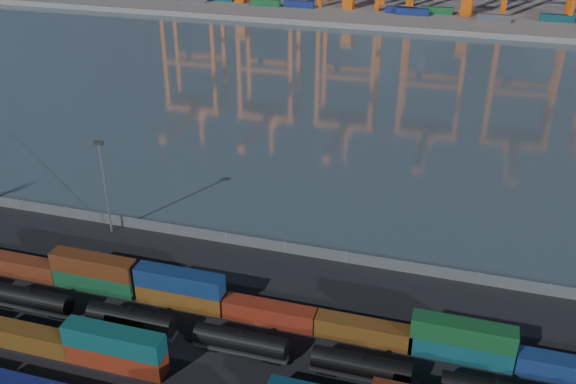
# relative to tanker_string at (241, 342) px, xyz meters

# --- Properties ---
(ground) EXTENTS (700.00, 700.00, 0.00)m
(ground) POSITION_rel_tanker_string_xyz_m (-1.39, -4.01, -1.94)
(ground) COLOR black
(ground) RESTS_ON ground
(harbor_water) EXTENTS (700.00, 700.00, 0.00)m
(harbor_water) POSITION_rel_tanker_string_xyz_m (-1.39, 100.99, -1.93)
(harbor_water) COLOR #33424A
(harbor_water) RESTS_ON ground
(far_quay) EXTENTS (700.00, 70.00, 2.00)m
(far_quay) POSITION_rel_tanker_string_xyz_m (-1.39, 205.99, -0.94)
(far_quay) COLOR #514F4C
(far_quay) RESTS_ON ground
(container_row_north) EXTENTS (142.77, 2.61, 5.57)m
(container_row_north) POSITION_rel_tanker_string_xyz_m (0.10, 7.11, 0.05)
(container_row_north) COLOR navy
(container_row_north) RESTS_ON ground
(tanker_string) EXTENTS (105.58, 2.70, 3.87)m
(tanker_string) POSITION_rel_tanker_string_xyz_m (0.00, 0.00, 0.00)
(tanker_string) COLOR black
(tanker_string) RESTS_ON ground
(waterfront_fence) EXTENTS (160.12, 0.12, 2.20)m
(waterfront_fence) POSITION_rel_tanker_string_xyz_m (-1.39, 23.99, -0.94)
(waterfront_fence) COLOR #595B5E
(waterfront_fence) RESTS_ON ground
(yard_light_mast) EXTENTS (1.60, 0.40, 16.60)m
(yard_light_mast) POSITION_rel_tanker_string_xyz_m (-31.39, 21.99, 7.36)
(yard_light_mast) COLOR slate
(yard_light_mast) RESTS_ON ground
(quay_containers) EXTENTS (172.58, 10.99, 2.60)m
(quay_containers) POSITION_rel_tanker_string_xyz_m (-12.39, 191.45, 1.36)
(quay_containers) COLOR navy
(quay_containers) RESTS_ON far_quay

